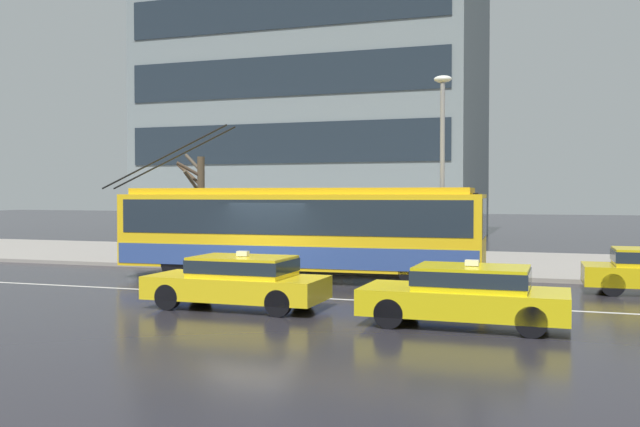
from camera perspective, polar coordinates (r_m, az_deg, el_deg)
ground_plane at (r=20.59m, az=-5.62°, el=-6.13°), size 160.00×160.00×0.00m
sidewalk_slab at (r=29.03m, az=1.69°, el=-3.73°), size 80.00×10.00×0.14m
lane_centre_line at (r=19.51m, az=-7.07°, el=-6.56°), size 72.00×0.14×0.01m
trolleybus at (r=22.49m, az=-1.74°, el=-1.30°), size 12.96×3.03×5.06m
taxi_oncoming_near at (r=17.04m, az=-6.66°, el=-5.38°), size 4.34×1.84×1.39m
taxi_oncoming_far at (r=15.00m, az=11.94°, el=-6.36°), size 4.29×1.91×1.39m
bus_shelter at (r=26.22m, az=-1.37°, el=0.04°), size 3.87×1.56×2.60m
pedestrian_at_shelter at (r=26.77m, az=-9.28°, el=-0.67°), size 1.38×1.38×1.96m
pedestrian_approaching_curb at (r=26.97m, az=-5.97°, el=-1.82°), size 0.36×0.36×1.72m
pedestrian_walking_past at (r=24.32m, az=11.18°, el=-2.24°), size 0.38×0.38×1.71m
pedestrian_waiting_by_pole at (r=25.49m, az=4.67°, el=-0.74°), size 1.30×1.30×2.00m
street_lamp at (r=23.73m, az=10.00°, el=4.67°), size 0.60×0.32×6.60m
street_tree_bare at (r=28.68m, az=-9.88°, el=1.03°), size 1.39×1.46×4.30m
office_tower_corner_left at (r=43.89m, az=0.34°, el=9.82°), size 19.15×14.84×18.05m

